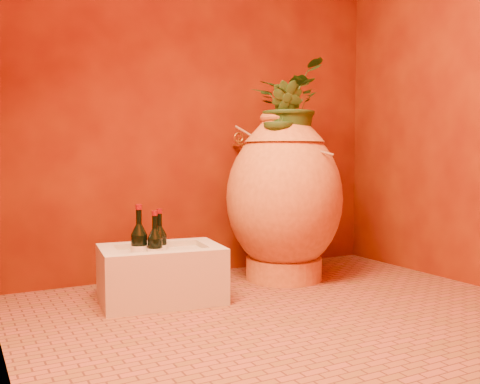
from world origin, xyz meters
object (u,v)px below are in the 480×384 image
wine_bottle_c (139,249)px  wall_tap (240,144)px  wine_bottle_a (160,247)px  amphora (284,197)px  wine_bottle_b (155,251)px  stone_basin (161,275)px

wine_bottle_c → wall_tap: bearing=27.7°
wine_bottle_a → wall_tap: 0.96m
amphora → wall_tap: amphora is taller
wine_bottle_a → wine_bottle_c: size_ratio=0.91×
wine_bottle_c → wine_bottle_a: bearing=19.4°
amphora → wine_bottle_a: 0.85m
amphora → wine_bottle_c: 0.97m
wine_bottle_b → wine_bottle_c: wine_bottle_c is taller
stone_basin → wine_bottle_a: wine_bottle_a is taller
wall_tap → stone_basin: bearing=-147.9°
amphora → wine_bottle_c: bearing=-173.9°
stone_basin → wall_tap: size_ratio=4.14×
stone_basin → wine_bottle_a: (0.01, 0.06, 0.13)m
wall_tap → wine_bottle_a: bearing=-150.9°
stone_basin → wine_bottle_c: wine_bottle_c is taller
wine_bottle_a → wine_bottle_c: 0.13m
stone_basin → wine_bottle_b: size_ratio=2.08×
amphora → stone_basin: bearing=-172.2°
stone_basin → wine_bottle_b: wine_bottle_b is taller
amphora → wine_bottle_c: size_ratio=2.87×
amphora → wine_bottle_b: 0.91m
amphora → stone_basin: size_ratio=1.52×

